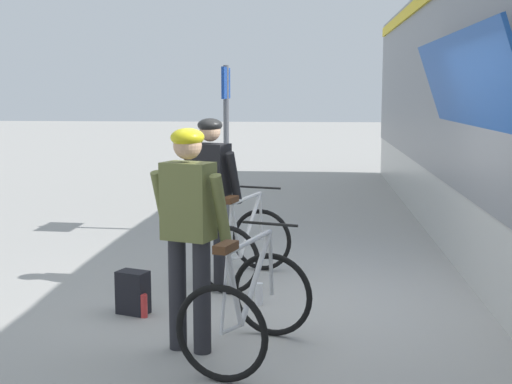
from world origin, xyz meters
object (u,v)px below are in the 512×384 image
at_px(water_bottle_near_the_bikes, 259,294).
at_px(platform_sign_post, 226,120).
at_px(cyclist_near_in_dark, 211,186).
at_px(cyclist_far_in_olive, 189,220).
at_px(bicycle_far_silver, 248,307).
at_px(water_bottle_by_the_backpack, 144,306).
at_px(backpack_on_platform, 133,292).
at_px(bicycle_near_white, 245,245).

relative_size(water_bottle_near_the_bikes, platform_sign_post, 0.09).
relative_size(cyclist_near_in_dark, water_bottle_near_the_bikes, 8.24).
height_order(cyclist_near_in_dark, cyclist_far_in_olive, same).
bearing_deg(cyclist_near_in_dark, bicycle_far_silver, -73.90).
height_order(cyclist_near_in_dark, water_bottle_by_the_backpack, cyclist_near_in_dark).
height_order(bicycle_far_silver, platform_sign_post, platform_sign_post).
bearing_deg(platform_sign_post, cyclist_far_in_olive, -86.39).
height_order(cyclist_near_in_dark, backpack_on_platform, cyclist_near_in_dark).
height_order(cyclist_far_in_olive, water_bottle_near_the_bikes, cyclist_far_in_olive).
bearing_deg(platform_sign_post, bicycle_far_silver, -80.92).
distance_m(bicycle_far_silver, water_bottle_near_the_bikes, 1.37).
xyz_separation_m(bicycle_near_white, backpack_on_platform, (-0.92, -1.18, -0.20)).
bearing_deg(water_bottle_by_the_backpack, cyclist_near_in_dark, 68.65).
bearing_deg(bicycle_far_silver, cyclist_far_in_olive, 167.46).
distance_m(cyclist_near_in_dark, bicycle_far_silver, 2.21).
distance_m(bicycle_near_white, platform_sign_post, 2.96).
xyz_separation_m(cyclist_far_in_olive, bicycle_far_silver, (0.47, -0.10, -0.65)).
height_order(cyclist_far_in_olive, backpack_on_platform, cyclist_far_in_olive).
height_order(water_bottle_by_the_backpack, platform_sign_post, platform_sign_post).
distance_m(cyclist_near_in_dark, platform_sign_post, 2.84).
xyz_separation_m(cyclist_near_in_dark, water_bottle_by_the_backpack, (-0.45, -1.15, -0.95)).
bearing_deg(bicycle_far_silver, platform_sign_post, 99.08).
bearing_deg(cyclist_near_in_dark, cyclist_far_in_olive, -86.61).
relative_size(water_bottle_near_the_bikes, water_bottle_by_the_backpack, 0.99).
bearing_deg(platform_sign_post, cyclist_near_in_dark, -86.24).
relative_size(cyclist_far_in_olive, platform_sign_post, 0.73).
distance_m(cyclist_far_in_olive, bicycle_near_white, 2.16).
bearing_deg(bicycle_near_white, water_bottle_by_the_backpack, -122.03).
distance_m(backpack_on_platform, platform_sign_post, 4.10).
distance_m(water_bottle_near_the_bikes, water_bottle_by_the_backpack, 1.12).
bearing_deg(water_bottle_near_the_bikes, cyclist_far_in_olive, -110.09).
relative_size(cyclist_near_in_dark, platform_sign_post, 0.73).
bearing_deg(bicycle_far_silver, bicycle_near_white, 96.25).
height_order(cyclist_near_in_dark, bicycle_far_silver, cyclist_near_in_dark).
distance_m(bicycle_near_white, backpack_on_platform, 1.51).
height_order(bicycle_far_silver, backpack_on_platform, bicycle_far_silver).
distance_m(cyclist_far_in_olive, water_bottle_near_the_bikes, 1.62).
distance_m(cyclist_near_in_dark, water_bottle_near_the_bikes, 1.30).
distance_m(cyclist_far_in_olive, water_bottle_by_the_backpack, 1.34).
xyz_separation_m(bicycle_far_silver, backpack_on_platform, (-1.16, 0.98, -0.20)).
height_order(backpack_on_platform, water_bottle_by_the_backpack, backpack_on_platform).
bearing_deg(platform_sign_post, bicycle_near_white, -78.64).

